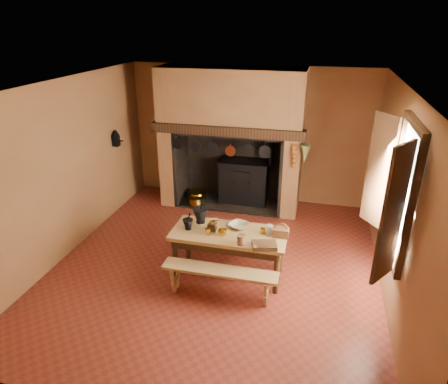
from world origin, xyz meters
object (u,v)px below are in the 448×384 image
wicker_basket (281,232)px  iron_range (244,181)px  work_table (229,239)px  bench_front (220,276)px  mixing_bowl (239,226)px  coffee_grinder (213,226)px

wicker_basket → iron_range: bearing=111.2°
iron_range → work_table: bearing=-83.7°
bench_front → mixing_bowl: mixing_bowl is taller
mixing_bowl → wicker_basket: wicker_basket is taller
work_table → wicker_basket: bearing=5.0°
coffee_grinder → wicker_basket: bearing=6.8°
work_table → bench_front: bearing=-90.0°
iron_range → wicker_basket: size_ratio=6.88×
iron_range → mixing_bowl: iron_range is taller
work_table → bench_front: (0.00, -0.56, -0.28)m
iron_range → work_table: size_ratio=0.94×
work_table → coffee_grinder: size_ratio=9.02×
coffee_grinder → mixing_bowl: (0.37, 0.16, -0.03)m
iron_range → work_table: 2.67m
iron_range → coffee_grinder: size_ratio=8.51×
iron_range → coffee_grinder: 2.67m
wicker_basket → mixing_bowl: bearing=170.6°
coffee_grinder → mixing_bowl: size_ratio=0.64×
work_table → iron_range: bearing=96.3°
bench_front → coffee_grinder: (-0.25, 0.56, 0.46)m
iron_range → coffee_grinder: iron_range is taller
bench_front → mixing_bowl: (0.12, 0.73, 0.43)m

